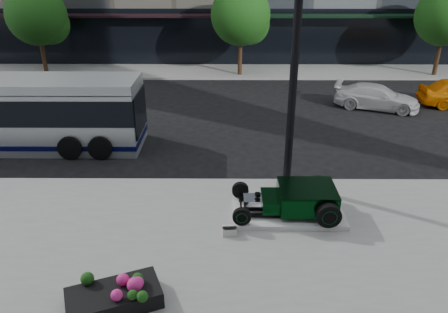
{
  "coord_description": "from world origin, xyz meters",
  "views": [
    {
      "loc": [
        0.15,
        -15.87,
        7.45
      ],
      "look_at": [
        0.05,
        -2.43,
        1.2
      ],
      "focal_mm": 35.0,
      "sensor_mm": 36.0,
      "label": 1
    }
  ],
  "objects_px": {
    "hot_rod": "(300,198)",
    "white_sedan": "(377,97)",
    "flower_planter": "(114,297)",
    "lamppost": "(294,73)"
  },
  "relations": [
    {
      "from": "white_sedan",
      "to": "flower_planter",
      "type": "bearing_deg",
      "value": 164.93
    },
    {
      "from": "lamppost",
      "to": "hot_rod",
      "type": "bearing_deg",
      "value": -86.4
    },
    {
      "from": "hot_rod",
      "to": "lamppost",
      "type": "bearing_deg",
      "value": 93.6
    },
    {
      "from": "hot_rod",
      "to": "flower_planter",
      "type": "bearing_deg",
      "value": -140.97
    },
    {
      "from": "lamppost",
      "to": "flower_planter",
      "type": "xyz_separation_m",
      "value": [
        -4.66,
        -5.88,
        -3.71
      ]
    },
    {
      "from": "hot_rod",
      "to": "flower_planter",
      "type": "relative_size",
      "value": 1.38
    },
    {
      "from": "flower_planter",
      "to": "white_sedan",
      "type": "relative_size",
      "value": 0.54
    },
    {
      "from": "hot_rod",
      "to": "flower_planter",
      "type": "xyz_separation_m",
      "value": [
        -4.79,
        -3.88,
        -0.33
      ]
    },
    {
      "from": "hot_rod",
      "to": "white_sedan",
      "type": "relative_size",
      "value": 0.74
    },
    {
      "from": "flower_planter",
      "to": "hot_rod",
      "type": "bearing_deg",
      "value": 39.03
    }
  ]
}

